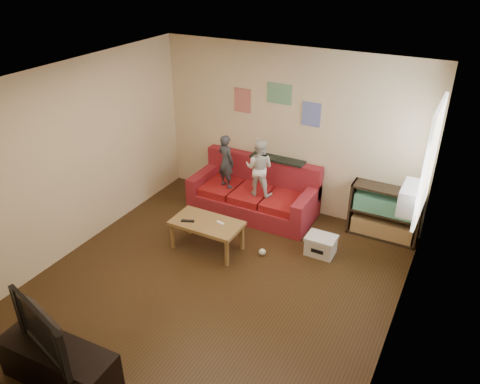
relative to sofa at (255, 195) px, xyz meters
The scene contains 17 objects.
room_shell 2.35m from the sofa, 79.34° to the right, with size 4.52×5.02×2.72m.
sofa is the anchor object (origin of this frame).
child_a 0.76m from the sofa, 159.34° to the right, with size 0.33×0.22×0.91m, color #34373E.
child_b 0.64m from the sofa, 49.07° to the right, with size 0.46×0.36×0.94m, color silver.
coffee_table 1.35m from the sofa, 95.20° to the right, with size 1.02×0.56×0.46m.
remote 1.51m from the sofa, 104.31° to the right, with size 0.19×0.05×0.02m, color black.
game_controller 1.30m from the sofa, 86.53° to the right, with size 0.13×0.04×0.03m, color white.
bookshelf 2.10m from the sofa, ahead, with size 1.05×0.31×0.84m.
window 2.96m from the sofa, ahead, with size 0.04×1.08×1.48m, color white.
ac_unit 2.64m from the sofa, ahead, with size 0.28×0.55×0.35m, color #B7B2A3.
artwork_left 1.57m from the sofa, 137.99° to the left, with size 0.30×0.01×0.40m, color #D87266.
artwork_center 1.71m from the sofa, 65.39° to the left, with size 0.42×0.01×0.32m, color #72B27F.
artwork_right 1.63m from the sofa, 29.26° to the left, with size 0.30×0.01×0.38m, color #727FCC.
file_box 1.57m from the sofa, 25.75° to the right, with size 0.43×0.33×0.30m.
tv_stand 4.10m from the sofa, 92.72° to the right, with size 1.27×0.42×0.48m, color black.
television 4.13m from the sofa, 92.72° to the right, with size 1.00×0.13×0.58m, color black.
tissue 1.33m from the sofa, 58.79° to the right, with size 0.10×0.10×0.10m, color beige.
Camera 1 is at (2.62, -4.14, 4.04)m, focal length 35.00 mm.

